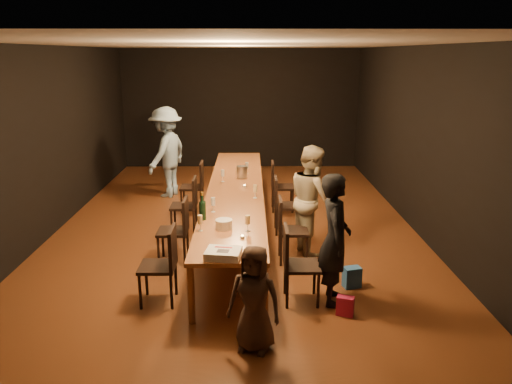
{
  "coord_description": "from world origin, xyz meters",
  "views": [
    {
      "loc": [
        0.25,
        -7.82,
        2.87
      ],
      "look_at": [
        0.33,
        -1.11,
        1.0
      ],
      "focal_mm": 35.0,
      "sensor_mm": 36.0,
      "label": 1
    }
  ],
  "objects_px": {
    "table": "(235,191)",
    "chair_left_3": "(192,187)",
    "champagne_bottle": "(202,206)",
    "birthday_cake": "(223,254)",
    "chair_right_3": "(283,186)",
    "plate_stack": "(224,224)",
    "chair_right_2": "(287,205)",
    "chair_left_2": "(184,205)",
    "chair_right_1": "(293,230)",
    "chair_right_0": "(302,265)",
    "ice_bucket": "(242,172)",
    "woman_birthday": "(335,239)",
    "man_blue": "(167,152)",
    "child": "(254,299)",
    "chair_left_0": "(157,266)",
    "woman_tan": "(312,199)",
    "chair_left_1": "(173,231)"
  },
  "relations": [
    {
      "from": "table",
      "to": "chair_left_3",
      "type": "relative_size",
      "value": 6.45
    },
    {
      "from": "champagne_bottle",
      "to": "birthday_cake",
      "type": "bearing_deg",
      "value": -75.15
    },
    {
      "from": "chair_right_3",
      "to": "plate_stack",
      "type": "distance_m",
      "value": 3.28
    },
    {
      "from": "table",
      "to": "chair_right_2",
      "type": "bearing_deg",
      "value": 0.0
    },
    {
      "from": "chair_left_2",
      "to": "chair_right_1",
      "type": "bearing_deg",
      "value": -125.22
    },
    {
      "from": "chair_right_0",
      "to": "ice_bucket",
      "type": "xyz_separation_m",
      "value": [
        -0.75,
        3.15,
        0.39
      ]
    },
    {
      "from": "champagne_bottle",
      "to": "ice_bucket",
      "type": "bearing_deg",
      "value": 78.28
    },
    {
      "from": "chair_right_2",
      "to": "chair_right_3",
      "type": "bearing_deg",
      "value": 180.0
    },
    {
      "from": "woman_birthday",
      "to": "man_blue",
      "type": "height_order",
      "value": "man_blue"
    },
    {
      "from": "child",
      "to": "birthday_cake",
      "type": "distance_m",
      "value": 0.69
    },
    {
      "from": "chair_left_0",
      "to": "woman_tan",
      "type": "height_order",
      "value": "woman_tan"
    },
    {
      "from": "woman_tan",
      "to": "champagne_bottle",
      "type": "relative_size",
      "value": 4.25
    },
    {
      "from": "table",
      "to": "chair_left_2",
      "type": "bearing_deg",
      "value": 180.0
    },
    {
      "from": "chair_left_1",
      "to": "child",
      "type": "distance_m",
      "value": 2.47
    },
    {
      "from": "chair_left_3",
      "to": "plate_stack",
      "type": "xyz_separation_m",
      "value": [
        0.76,
        -3.12,
        0.34
      ]
    },
    {
      "from": "chair_right_1",
      "to": "chair_right_2",
      "type": "height_order",
      "value": "same"
    },
    {
      "from": "chair_left_2",
      "to": "man_blue",
      "type": "bearing_deg",
      "value": 15.48
    },
    {
      "from": "man_blue",
      "to": "champagne_bottle",
      "type": "xyz_separation_m",
      "value": [
        1.08,
        -3.78,
        0.02
      ]
    },
    {
      "from": "chair_right_2",
      "to": "birthday_cake",
      "type": "distance_m",
      "value": 2.99
    },
    {
      "from": "ice_bucket",
      "to": "birthday_cake",
      "type": "bearing_deg",
      "value": -92.28
    },
    {
      "from": "chair_left_0",
      "to": "champagne_bottle",
      "type": "relative_size",
      "value": 2.46
    },
    {
      "from": "chair_right_0",
      "to": "ice_bucket",
      "type": "bearing_deg",
      "value": -166.52
    },
    {
      "from": "woman_tan",
      "to": "man_blue",
      "type": "relative_size",
      "value": 0.87
    },
    {
      "from": "chair_right_3",
      "to": "woman_tan",
      "type": "distance_m",
      "value": 2.06
    },
    {
      "from": "chair_right_3",
      "to": "ice_bucket",
      "type": "bearing_deg",
      "value": -59.07
    },
    {
      "from": "chair_left_2",
      "to": "woman_tan",
      "type": "distance_m",
      "value": 2.19
    },
    {
      "from": "chair_left_0",
      "to": "chair_left_1",
      "type": "height_order",
      "value": "same"
    },
    {
      "from": "woman_tan",
      "to": "birthday_cake",
      "type": "relative_size",
      "value": 3.9
    },
    {
      "from": "chair_left_3",
      "to": "ice_bucket",
      "type": "xyz_separation_m",
      "value": [
        0.95,
        -0.45,
        0.39
      ]
    },
    {
      "from": "woman_birthday",
      "to": "birthday_cake",
      "type": "height_order",
      "value": "woman_birthday"
    },
    {
      "from": "chair_right_0",
      "to": "chair_right_2",
      "type": "height_order",
      "value": "same"
    },
    {
      "from": "chair_left_2",
      "to": "woman_birthday",
      "type": "height_order",
      "value": "woman_birthday"
    },
    {
      "from": "ice_bucket",
      "to": "table",
      "type": "bearing_deg",
      "value": -97.28
    },
    {
      "from": "chair_right_0",
      "to": "chair_left_3",
      "type": "xyz_separation_m",
      "value": [
        -1.7,
        3.6,
        0.0
      ]
    },
    {
      "from": "chair_left_1",
      "to": "plate_stack",
      "type": "distance_m",
      "value": 1.11
    },
    {
      "from": "woman_birthday",
      "to": "man_blue",
      "type": "distance_m",
      "value": 5.35
    },
    {
      "from": "woman_tan",
      "to": "chair_left_2",
      "type": "bearing_deg",
      "value": 54.2
    },
    {
      "from": "woman_birthday",
      "to": "birthday_cake",
      "type": "bearing_deg",
      "value": 112.77
    },
    {
      "from": "chair_left_0",
      "to": "birthday_cake",
      "type": "xyz_separation_m",
      "value": [
        0.8,
        -0.43,
        0.33
      ]
    },
    {
      "from": "ice_bucket",
      "to": "chair_right_3",
      "type": "bearing_deg",
      "value": 30.93
    },
    {
      "from": "man_blue",
      "to": "child",
      "type": "height_order",
      "value": "man_blue"
    },
    {
      "from": "chair_right_2",
      "to": "woman_tan",
      "type": "height_order",
      "value": "woman_tan"
    },
    {
      "from": "chair_right_3",
      "to": "child",
      "type": "relative_size",
      "value": 0.85
    },
    {
      "from": "child",
      "to": "birthday_cake",
      "type": "relative_size",
      "value": 2.66
    },
    {
      "from": "chair_left_0",
      "to": "ice_bucket",
      "type": "bearing_deg",
      "value": -16.72
    },
    {
      "from": "chair_right_1",
      "to": "woman_birthday",
      "type": "relative_size",
      "value": 0.59
    },
    {
      "from": "chair_left_3",
      "to": "chair_left_1",
      "type": "bearing_deg",
      "value": -180.0
    },
    {
      "from": "child",
      "to": "plate_stack",
      "type": "xyz_separation_m",
      "value": [
        -0.37,
        1.47,
        0.26
      ]
    },
    {
      "from": "chair_right_1",
      "to": "ice_bucket",
      "type": "distance_m",
      "value": 2.12
    },
    {
      "from": "table",
      "to": "chair_right_3",
      "type": "relative_size",
      "value": 6.45
    }
  ]
}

